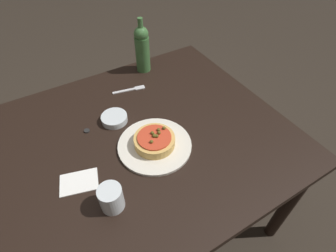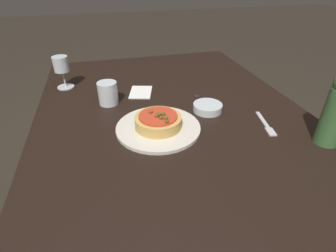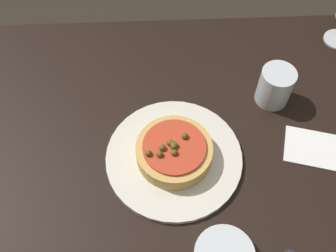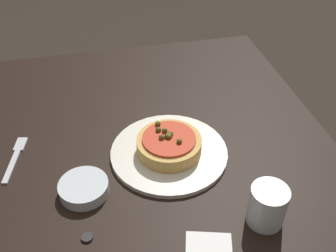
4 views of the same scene
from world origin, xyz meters
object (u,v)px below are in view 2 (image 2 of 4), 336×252
Objects in this scene: dining_table at (171,126)px; fork at (266,125)px; bottle_cap at (197,96)px; pizza at (158,121)px; water_cup at (108,93)px; wine_glass at (61,66)px; dinner_plate at (158,128)px; side_bowl at (208,107)px.

dining_table is 8.60× the size of fork.
bottle_cap is (0.28, 0.16, 0.00)m from fork.
water_cup reaches higher than pizza.
pizza is at bearing -143.44° from wine_glass.
dinner_plate is (-0.12, 0.08, 0.08)m from dining_table.
dinner_plate reaches higher than fork.
water_cup reaches higher than fork.
side_bowl is at bearing -69.32° from dinner_plate.
pizza reaches higher than bottle_cap.
dining_table is at bearing 122.64° from bottle_cap.
bottle_cap is (0.09, -0.14, 0.08)m from dining_table.
water_cup is (0.12, 0.23, 0.12)m from dining_table.
dining_table is at bearing -33.65° from dinner_plate.
dinner_plate is at bearing 110.68° from side_bowl.
wine_glass is 6.12× the size of bottle_cap.
dinner_plate is 1.82× the size of pizza.
water_cup reaches higher than dining_table.
side_bowl is (-0.38, -0.56, -0.09)m from wine_glass.
side_bowl reaches higher than bottle_cap.
water_cup is (0.24, 0.16, 0.01)m from pizza.
dining_table is 8.62× the size of pizza.
wine_glass is 0.90× the size of fork.
water_cup is at bearing 32.52° from dinner_plate.
dinner_plate is 0.30m from bottle_cap.
fork is at bearing -133.61° from side_bowl.
pizza is at bearing 133.66° from bottle_cap.
pizza is at bearing -147.49° from water_cup.
dining_table is at bearing 74.98° from side_bowl.
wine_glass reaches higher than dinner_plate.
wine_glass is (0.34, 0.42, 0.18)m from dining_table.
dinner_plate is at bearing -89.31° from fork.
water_cup is 0.63m from fork.
dining_table is 0.16m from dinner_plate.
pizza is 1.00× the size of fork.
dining_table is 0.17m from side_bowl.
side_bowl is at bearing -105.02° from dining_table.
pizza is 0.23m from side_bowl.
side_bowl reaches higher than fork.
side_bowl reaches higher than dinner_plate.
bottle_cap is at bearing -138.50° from fork.
wine_glass reaches higher than side_bowl.
wine_glass is at bearing 55.96° from side_bowl.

